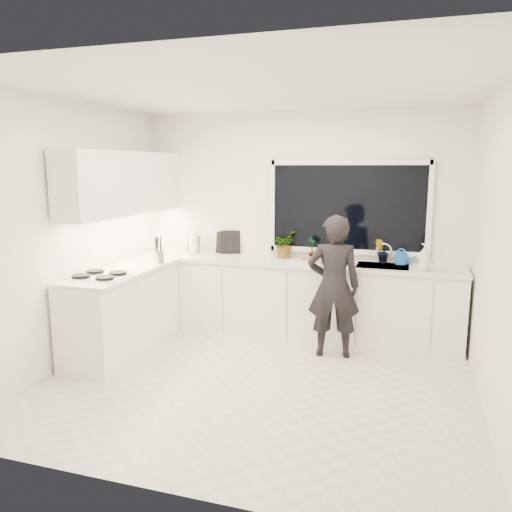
% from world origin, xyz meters
% --- Properties ---
extents(floor, '(4.00, 3.50, 0.02)m').
position_xyz_m(floor, '(0.00, 0.00, -0.01)').
color(floor, beige).
rests_on(floor, ground).
extents(wall_back, '(4.00, 0.02, 2.70)m').
position_xyz_m(wall_back, '(0.00, 1.76, 1.35)').
color(wall_back, white).
rests_on(wall_back, ground).
extents(wall_left, '(0.02, 3.50, 2.70)m').
position_xyz_m(wall_left, '(-2.01, 0.00, 1.35)').
color(wall_left, white).
rests_on(wall_left, ground).
extents(wall_right, '(0.02, 3.50, 2.70)m').
position_xyz_m(wall_right, '(2.01, 0.00, 1.35)').
color(wall_right, white).
rests_on(wall_right, ground).
extents(ceiling, '(4.00, 3.50, 0.02)m').
position_xyz_m(ceiling, '(0.00, 0.00, 2.71)').
color(ceiling, white).
rests_on(ceiling, wall_back).
extents(window, '(1.80, 0.02, 1.00)m').
position_xyz_m(window, '(0.60, 1.73, 1.55)').
color(window, black).
rests_on(window, wall_back).
extents(base_cabinets_back, '(3.92, 0.58, 0.88)m').
position_xyz_m(base_cabinets_back, '(0.00, 1.45, 0.44)').
color(base_cabinets_back, white).
rests_on(base_cabinets_back, floor).
extents(base_cabinets_left, '(0.58, 1.60, 0.88)m').
position_xyz_m(base_cabinets_left, '(-1.67, 0.35, 0.44)').
color(base_cabinets_left, white).
rests_on(base_cabinets_left, floor).
extents(countertop_back, '(3.94, 0.62, 0.04)m').
position_xyz_m(countertop_back, '(0.00, 1.44, 0.90)').
color(countertop_back, silver).
rests_on(countertop_back, base_cabinets_back).
extents(countertop_left, '(0.62, 1.60, 0.04)m').
position_xyz_m(countertop_left, '(-1.67, 0.35, 0.90)').
color(countertop_left, silver).
rests_on(countertop_left, base_cabinets_left).
extents(upper_cabinets, '(0.34, 2.10, 0.70)m').
position_xyz_m(upper_cabinets, '(-1.79, 0.70, 1.85)').
color(upper_cabinets, white).
rests_on(upper_cabinets, wall_left).
extents(sink, '(0.58, 0.42, 0.14)m').
position_xyz_m(sink, '(1.05, 1.45, 0.87)').
color(sink, silver).
rests_on(sink, countertop_back).
extents(faucet, '(0.03, 0.03, 0.22)m').
position_xyz_m(faucet, '(1.05, 1.65, 1.03)').
color(faucet, silver).
rests_on(faucet, countertop_back).
extents(stovetop, '(0.56, 0.48, 0.03)m').
position_xyz_m(stovetop, '(-1.69, -0.00, 0.94)').
color(stovetop, black).
rests_on(stovetop, countertop_left).
extents(person, '(0.62, 0.47, 1.54)m').
position_xyz_m(person, '(0.58, 0.90, 0.77)').
color(person, black).
rests_on(person, floor).
extents(pizza_tray, '(0.49, 0.43, 0.03)m').
position_xyz_m(pizza_tray, '(0.23, 1.42, 0.94)').
color(pizza_tray, silver).
rests_on(pizza_tray, countertop_back).
extents(pizza, '(0.45, 0.39, 0.01)m').
position_xyz_m(pizza, '(0.23, 1.42, 0.95)').
color(pizza, red).
rests_on(pizza, pizza_tray).
extents(watering_can, '(0.18, 0.18, 0.13)m').
position_xyz_m(watering_can, '(1.25, 1.61, 0.98)').
color(watering_can, blue).
rests_on(watering_can, countertop_back).
extents(paper_towel_roll, '(0.12, 0.12, 0.26)m').
position_xyz_m(paper_towel_roll, '(-1.34, 1.55, 1.05)').
color(paper_towel_roll, white).
rests_on(paper_towel_roll, countertop_back).
extents(knife_block, '(0.15, 0.12, 0.22)m').
position_xyz_m(knife_block, '(-1.36, 1.59, 1.03)').
color(knife_block, olive).
rests_on(knife_block, countertop_back).
extents(utensil_crock, '(0.14, 0.14, 0.16)m').
position_xyz_m(utensil_crock, '(-1.44, 0.80, 1.00)').
color(utensil_crock, silver).
rests_on(utensil_crock, countertop_left).
extents(picture_frame_large, '(0.22, 0.02, 0.28)m').
position_xyz_m(picture_frame_large, '(-0.97, 1.69, 1.06)').
color(picture_frame_large, black).
rests_on(picture_frame_large, countertop_back).
extents(picture_frame_small, '(0.24, 0.11, 0.30)m').
position_xyz_m(picture_frame_small, '(-0.88, 1.69, 1.07)').
color(picture_frame_small, black).
rests_on(picture_frame_small, countertop_back).
extents(herb_plants, '(1.42, 0.33, 0.34)m').
position_xyz_m(herb_plants, '(0.12, 1.61, 1.08)').
color(herb_plants, '#26662D').
rests_on(herb_plants, countertop_back).
extents(soap_bottles, '(0.30, 0.16, 0.29)m').
position_xyz_m(soap_bottles, '(1.55, 1.30, 1.05)').
color(soap_bottles, '#D8BF66').
rests_on(soap_bottles, countertop_back).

